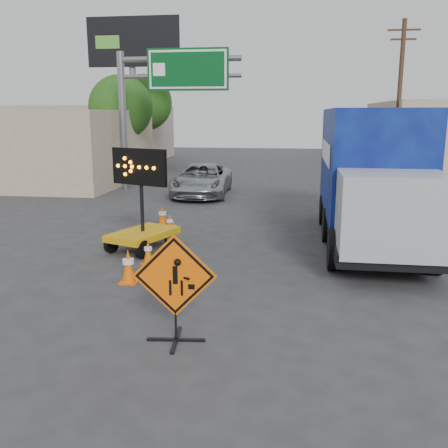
% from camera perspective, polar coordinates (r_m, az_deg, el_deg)
% --- Properties ---
extents(ground, '(100.00, 100.00, 0.00)m').
position_cam_1_polar(ground, '(8.01, -8.74, -16.16)').
color(ground, '#2D2D30').
rests_on(ground, ground).
extents(curb_right, '(0.40, 60.00, 0.12)m').
position_cam_1_polar(curb_right, '(22.61, 20.87, 2.11)').
color(curb_right, gray).
rests_on(curb_right, ground).
extents(storefront_left_near, '(14.00, 10.00, 4.00)m').
position_cam_1_polar(storefront_left_near, '(31.26, -23.32, 8.17)').
color(storefront_left_near, tan).
rests_on(storefront_left_near, ground).
extents(storefront_left_far, '(12.00, 10.00, 4.40)m').
position_cam_1_polar(storefront_left_far, '(44.20, -15.03, 10.00)').
color(storefront_left_far, '#A7988B').
rests_on(storefront_left_far, ground).
extents(highway_gantry, '(6.18, 0.38, 6.90)m').
position_cam_1_polar(highway_gantry, '(25.56, -7.13, 15.23)').
color(highway_gantry, slate).
rests_on(highway_gantry, ground).
extents(billboard, '(6.10, 0.54, 9.85)m').
position_cam_1_polar(billboard, '(34.41, -10.29, 18.22)').
color(billboard, slate).
rests_on(billboard, ground).
extents(utility_pole_far, '(1.80, 0.26, 9.00)m').
position_cam_1_polar(utility_pole_far, '(31.28, 19.38, 13.41)').
color(utility_pole_far, '#48301F').
rests_on(utility_pole_far, ground).
extents(tree_left_near, '(3.71, 3.71, 6.03)m').
position_cam_1_polar(tree_left_near, '(30.45, -11.72, 12.91)').
color(tree_left_near, '#48301F').
rests_on(tree_left_near, ground).
extents(tree_left_far, '(4.10, 4.10, 6.66)m').
position_cam_1_polar(tree_left_far, '(38.37, -9.11, 13.53)').
color(tree_left_far, '#48301F').
rests_on(tree_left_far, ground).
extents(construction_sign, '(1.42, 1.01, 1.89)m').
position_cam_1_polar(construction_sign, '(8.47, -5.63, -7.09)').
color(construction_sign, black).
rests_on(construction_sign, ground).
extents(arrow_board, '(1.89, 2.34, 2.89)m').
position_cam_1_polar(arrow_board, '(14.38, -9.27, -0.41)').
color(arrow_board, '#CB920B').
rests_on(arrow_board, ground).
extents(pickup_truck, '(2.67, 5.44, 1.49)m').
position_cam_1_polar(pickup_truck, '(23.81, -2.50, 5.08)').
color(pickup_truck, '#A4A7AB').
rests_on(pickup_truck, ground).
extents(box_truck, '(2.73, 8.36, 3.96)m').
position_cam_1_polar(box_truck, '(15.36, 16.42, 4.42)').
color(box_truck, black).
rests_on(box_truck, ground).
extents(cone_a, '(0.42, 0.42, 0.80)m').
position_cam_1_polar(cone_a, '(11.70, -10.87, -4.74)').
color(cone_a, '#F35D05').
rests_on(cone_a, ground).
extents(cone_b, '(0.40, 0.40, 0.64)m').
position_cam_1_polar(cone_b, '(13.09, -8.66, -3.16)').
color(cone_b, '#F35D05').
rests_on(cone_b, ground).
extents(cone_c, '(0.38, 0.38, 0.67)m').
position_cam_1_polar(cone_c, '(15.30, -5.81, -0.73)').
color(cone_c, '#F35D05').
rests_on(cone_c, ground).
extents(cone_d, '(0.32, 0.32, 0.63)m').
position_cam_1_polar(cone_d, '(16.36, -6.22, 0.05)').
color(cone_d, '#F35D05').
rests_on(cone_d, ground).
extents(cone_e, '(0.52, 0.52, 0.78)m').
position_cam_1_polar(cone_e, '(17.14, -7.04, 0.87)').
color(cone_e, '#F35D05').
rests_on(cone_e, ground).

